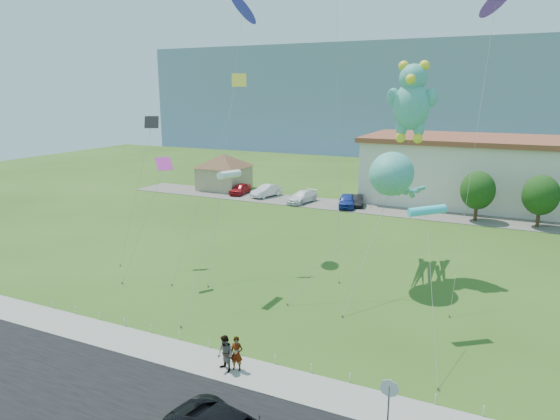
% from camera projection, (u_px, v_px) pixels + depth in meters
% --- Properties ---
extents(ground, '(160.00, 160.00, 0.00)m').
position_uv_depth(ground, '(237.00, 341.00, 28.11)').
color(ground, '#2B4C15').
rests_on(ground, ground).
extents(sidewalk, '(80.00, 2.50, 0.10)m').
position_uv_depth(sidewalk, '(211.00, 363.00, 25.67)').
color(sidewalk, gray).
rests_on(sidewalk, ground).
extents(parking_strip, '(70.00, 6.00, 0.06)m').
position_uv_depth(parking_strip, '(385.00, 210.00, 58.91)').
color(parking_strip, '#59544C').
rests_on(parking_strip, ground).
extents(hill_ridge, '(160.00, 50.00, 25.00)m').
position_uv_depth(hill_ridge, '(465.00, 96.00, 130.82)').
color(hill_ridge, slate).
rests_on(hill_ridge, ground).
extents(pavilion, '(9.20, 9.20, 5.00)m').
position_uv_depth(pavilion, '(224.00, 168.00, 70.78)').
color(pavilion, tan).
rests_on(pavilion, ground).
extents(stop_sign, '(0.80, 0.07, 2.50)m').
position_uv_depth(stop_sign, '(389.00, 393.00, 20.04)').
color(stop_sign, slate).
rests_on(stop_sign, ground).
extents(rope_fence, '(26.05, 0.05, 0.50)m').
position_uv_depth(rope_fence, '(225.00, 347.00, 26.90)').
color(rope_fence, white).
rests_on(rope_fence, ground).
extents(tree_near, '(3.60, 3.60, 5.47)m').
position_uv_depth(tree_near, '(478.00, 190.00, 53.11)').
color(tree_near, '#3F2B19').
rests_on(tree_near, ground).
extents(tree_mid, '(3.60, 3.60, 5.47)m').
position_uv_depth(tree_mid, '(541.00, 195.00, 50.62)').
color(tree_mid, '#3F2B19').
rests_on(tree_mid, ground).
extents(pedestrian_left, '(0.71, 0.53, 1.78)m').
position_uv_depth(pedestrian_left, '(237.00, 354.00, 24.79)').
color(pedestrian_left, gray).
rests_on(pedestrian_left, sidewalk).
extents(pedestrian_right, '(1.12, 1.02, 1.87)m').
position_uv_depth(pedestrian_right, '(225.00, 354.00, 24.68)').
color(pedestrian_right, gray).
rests_on(pedestrian_right, sidewalk).
extents(parked_car_red, '(2.03, 4.38, 1.45)m').
position_uv_depth(parked_car_red, '(240.00, 189.00, 67.55)').
color(parked_car_red, '#B2151D').
rests_on(parked_car_red, parking_strip).
extents(parked_car_silver, '(2.87, 4.98, 1.55)m').
position_uv_depth(parked_car_silver, '(267.00, 191.00, 65.98)').
color(parked_car_silver, silver).
rests_on(parked_car_silver, parking_strip).
extents(parked_car_white, '(2.95, 5.24, 1.43)m').
position_uv_depth(parked_car_white, '(302.00, 197.00, 62.46)').
color(parked_car_white, white).
rests_on(parked_car_white, parking_strip).
extents(parked_car_blue, '(3.02, 4.94, 1.57)m').
position_uv_depth(parked_car_blue, '(347.00, 201.00, 59.96)').
color(parked_car_blue, navy).
rests_on(parked_car_blue, parking_strip).
extents(parked_car_black, '(2.56, 4.23, 1.32)m').
position_uv_depth(parked_car_black, '(357.00, 200.00, 60.77)').
color(parked_car_black, black).
rests_on(parked_car_black, parking_strip).
extents(octopus_kite, '(6.49, 13.31, 9.63)m').
position_uv_depth(octopus_kite, '(395.00, 181.00, 35.79)').
color(octopus_kite, teal).
rests_on(octopus_kite, ground).
extents(teddy_bear_kite, '(3.70, 11.72, 15.85)m').
position_uv_depth(teddy_bear_kite, '(412.00, 100.00, 36.55)').
color(teddy_bear_kite, teal).
rests_on(teddy_bear_kite, ground).
extents(small_kite_pink, '(3.27, 2.99, 9.12)m').
position_uv_depth(small_kite_pink, '(160.00, 176.00, 35.38)').
color(small_kite_pink, '#EE35B6').
rests_on(small_kite_pink, ground).
extents(small_kite_blue, '(3.28, 10.68, 21.00)m').
position_uv_depth(small_kite_blue, '(242.00, 15.00, 40.61)').
color(small_kite_blue, '#2B24D1').
rests_on(small_kite_blue, ground).
extents(small_kite_cyan, '(2.29, 7.40, 7.58)m').
position_uv_depth(small_kite_cyan, '(427.00, 212.00, 28.03)').
color(small_kite_cyan, '#31CBDF').
rests_on(small_kite_cyan, ground).
extents(small_kite_yellow, '(2.57, 7.74, 14.94)m').
position_uv_depth(small_kite_yellow, '(231.00, 106.00, 37.80)').
color(small_kite_yellow, gold).
rests_on(small_kite_yellow, ground).
extents(small_kite_black, '(2.12, 3.84, 11.73)m').
position_uv_depth(small_kite_black, '(148.00, 138.00, 39.60)').
color(small_kite_black, black).
rests_on(small_kite_black, ground).
extents(small_kite_purple, '(1.80, 10.70, 20.53)m').
position_uv_depth(small_kite_purple, '(495.00, 9.00, 34.82)').
color(small_kite_purple, purple).
rests_on(small_kite_purple, ground).
extents(small_kite_white, '(0.50, 7.45, 8.71)m').
position_uv_depth(small_kite_white, '(229.00, 176.00, 33.25)').
color(small_kite_white, white).
rests_on(small_kite_white, ground).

